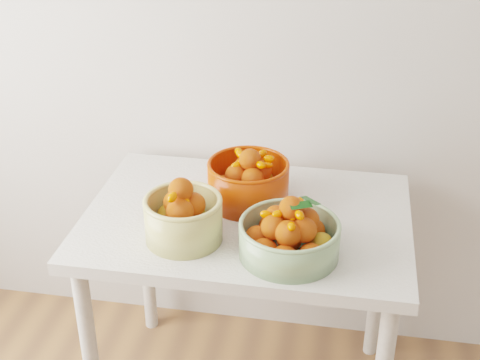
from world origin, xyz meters
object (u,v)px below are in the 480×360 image
at_px(bowl_cream, 183,217).
at_px(bowl_green, 289,236).
at_px(table, 247,241).
at_px(bowl_orange, 248,181).

distance_m(bowl_cream, bowl_green, 0.31).
bearing_deg(bowl_cream, bowl_green, -5.17).
xyz_separation_m(bowl_cream, bowl_green, (0.31, -0.03, -0.01)).
xyz_separation_m(table, bowl_cream, (-0.16, -0.16, 0.17)).
distance_m(table, bowl_green, 0.29).
xyz_separation_m(bowl_cream, bowl_orange, (0.15, 0.24, -0.00)).
distance_m(bowl_cream, bowl_orange, 0.29).
bearing_deg(bowl_cream, bowl_orange, 58.55).
height_order(table, bowl_orange, bowl_orange).
relative_size(table, bowl_orange, 3.48).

